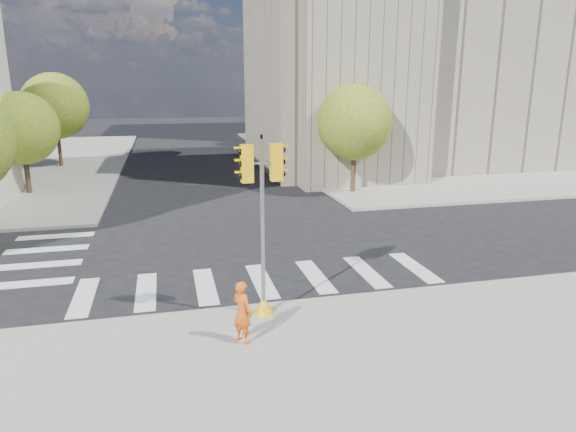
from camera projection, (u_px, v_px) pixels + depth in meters
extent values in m
plane|color=black|center=(254.00, 261.00, 18.43)|extent=(160.00, 160.00, 0.00)
cube|color=gray|center=(419.00, 151.00, 47.41)|extent=(28.00, 40.00, 0.15)
cube|color=gray|center=(426.00, 72.00, 39.34)|extent=(26.00, 14.00, 14.00)
cube|color=gray|center=(350.00, 70.00, 32.82)|extent=(8.00, 8.00, 14.00)
cube|color=#9EA0A3|center=(377.00, 4.00, 59.16)|extent=(20.00, 18.00, 30.00)
cylinder|color=#382616|center=(28.00, 176.00, 28.94)|extent=(0.28, 0.28, 2.17)
sphere|color=#305E1A|center=(21.00, 128.00, 28.26)|extent=(4.00, 4.00, 4.00)
cylinder|color=#382616|center=(60.00, 150.00, 38.29)|extent=(0.28, 0.28, 2.62)
sphere|color=#305E1A|center=(55.00, 106.00, 37.47)|extent=(4.80, 4.80, 4.80)
cylinder|color=#382616|center=(353.00, 173.00, 29.24)|extent=(0.28, 0.28, 2.38)
sphere|color=#305E1A|center=(355.00, 122.00, 28.52)|extent=(4.20, 4.20, 4.20)
cylinder|color=#382616|center=(299.00, 147.00, 40.51)|extent=(0.28, 0.28, 2.52)
sphere|color=#305E1A|center=(300.00, 107.00, 39.73)|extent=(4.60, 4.60, 4.60)
cylinder|color=#382616|center=(269.00, 134.00, 51.83)|extent=(0.28, 0.28, 2.27)
sphere|color=#305E1A|center=(269.00, 107.00, 51.14)|extent=(4.00, 4.00, 4.00)
cylinder|color=black|center=(340.00, 116.00, 32.37)|extent=(0.12, 0.12, 8.00)
cube|color=black|center=(341.00, 50.00, 31.36)|extent=(0.35, 0.18, 0.22)
cylinder|color=black|center=(288.00, 107.00, 45.54)|extent=(0.12, 0.12, 8.00)
cube|color=black|center=(288.00, 60.00, 44.53)|extent=(0.35, 0.18, 0.22)
cone|color=#E0A50B|center=(264.00, 305.00, 13.79)|extent=(0.56, 0.56, 0.50)
cylinder|color=gray|center=(263.00, 230.00, 13.27)|extent=(0.11, 0.11, 4.70)
cylinder|color=black|center=(261.00, 137.00, 12.66)|extent=(0.07, 0.07, 0.12)
cylinder|color=gray|center=(262.00, 163.00, 12.83)|extent=(0.90, 0.11, 0.06)
cube|color=#E0A50B|center=(247.00, 164.00, 12.72)|extent=(0.31, 0.24, 0.95)
cube|color=#E0A50B|center=(276.00, 162.00, 12.93)|extent=(0.31, 0.24, 0.95)
imported|color=#DA5514|center=(242.00, 312.00, 12.18)|extent=(0.63, 0.67, 1.55)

